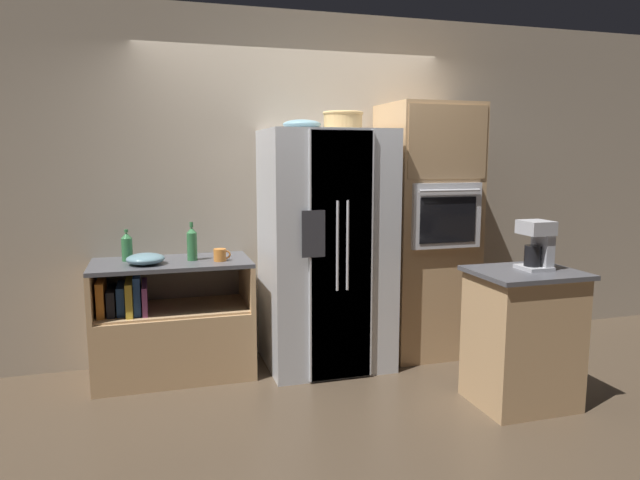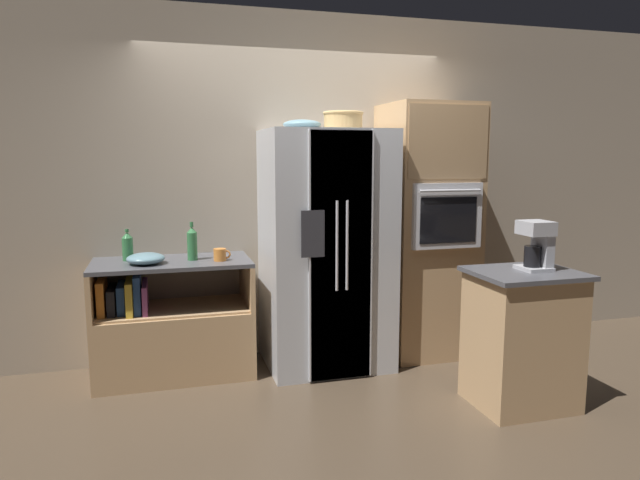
{
  "view_description": "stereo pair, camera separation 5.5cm",
  "coord_description": "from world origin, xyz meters",
  "px_view_note": "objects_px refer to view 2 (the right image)",
  "views": [
    {
      "loc": [
        -1.14,
        -4.12,
        1.66
      ],
      "look_at": [
        0.07,
        -0.0,
        1.02
      ],
      "focal_mm": 32.0,
      "sensor_mm": 36.0,
      "label": 1
    },
    {
      "loc": [
        -1.09,
        -4.13,
        1.66
      ],
      "look_at": [
        0.07,
        -0.0,
        1.02
      ],
      "focal_mm": 32.0,
      "sensor_mm": 36.0,
      "label": 2
    }
  ],
  "objects_px": {
    "refrigerator": "(326,250)",
    "bottle_short": "(128,246)",
    "coffee_maker": "(538,243)",
    "wicker_basket": "(343,120)",
    "bottle_tall": "(192,243)",
    "mug": "(220,255)",
    "wall_oven": "(427,230)",
    "fruit_bowl": "(302,125)",
    "mixing_bowl": "(146,259)"
  },
  "relations": [
    {
      "from": "refrigerator",
      "to": "wall_oven",
      "type": "bearing_deg",
      "value": 3.62
    },
    {
      "from": "mixing_bowl",
      "to": "coffee_maker",
      "type": "xyz_separation_m",
      "value": [
        2.47,
        -1.08,
        0.17
      ]
    },
    {
      "from": "mug",
      "to": "refrigerator",
      "type": "bearing_deg",
      "value": 0.67
    },
    {
      "from": "refrigerator",
      "to": "wicker_basket",
      "type": "distance_m",
      "value": 1.0
    },
    {
      "from": "wicker_basket",
      "to": "bottle_tall",
      "type": "height_order",
      "value": "wicker_basket"
    },
    {
      "from": "wall_oven",
      "to": "mug",
      "type": "relative_size",
      "value": 16.27
    },
    {
      "from": "wicker_basket",
      "to": "bottle_tall",
      "type": "bearing_deg",
      "value": 174.57
    },
    {
      "from": "refrigerator",
      "to": "coffee_maker",
      "type": "distance_m",
      "value": 1.56
    },
    {
      "from": "wall_oven",
      "to": "mixing_bowl",
      "type": "bearing_deg",
      "value": -178.67
    },
    {
      "from": "bottle_short",
      "to": "mug",
      "type": "bearing_deg",
      "value": -16.66
    },
    {
      "from": "wicker_basket",
      "to": "bottle_short",
      "type": "height_order",
      "value": "wicker_basket"
    },
    {
      "from": "refrigerator",
      "to": "fruit_bowl",
      "type": "relative_size",
      "value": 6.35
    },
    {
      "from": "wicker_basket",
      "to": "fruit_bowl",
      "type": "xyz_separation_m",
      "value": [
        -0.3,
        0.09,
        -0.03
      ]
    },
    {
      "from": "mug",
      "to": "mixing_bowl",
      "type": "bearing_deg",
      "value": 178.49
    },
    {
      "from": "fruit_bowl",
      "to": "mixing_bowl",
      "type": "bearing_deg",
      "value": -177.14
    },
    {
      "from": "wicker_basket",
      "to": "bottle_tall",
      "type": "xyz_separation_m",
      "value": [
        -1.14,
        0.11,
        -0.91
      ]
    },
    {
      "from": "wicker_basket",
      "to": "mug",
      "type": "relative_size",
      "value": 2.43
    },
    {
      "from": "mug",
      "to": "wicker_basket",
      "type": "bearing_deg",
      "value": -1.24
    },
    {
      "from": "bottle_tall",
      "to": "mug",
      "type": "distance_m",
      "value": 0.23
    },
    {
      "from": "bottle_tall",
      "to": "wicker_basket",
      "type": "bearing_deg",
      "value": -5.43
    },
    {
      "from": "refrigerator",
      "to": "mug",
      "type": "bearing_deg",
      "value": -179.33
    },
    {
      "from": "coffee_maker",
      "to": "wall_oven",
      "type": "bearing_deg",
      "value": 101.53
    },
    {
      "from": "wicker_basket",
      "to": "wall_oven",
      "type": "bearing_deg",
      "value": 6.45
    },
    {
      "from": "wall_oven",
      "to": "coffee_maker",
      "type": "xyz_separation_m",
      "value": [
        0.23,
        -1.13,
        0.05
      ]
    },
    {
      "from": "coffee_maker",
      "to": "fruit_bowl",
      "type": "bearing_deg",
      "value": 138.57
    },
    {
      "from": "refrigerator",
      "to": "wall_oven",
      "type": "distance_m",
      "value": 0.9
    },
    {
      "from": "wicker_basket",
      "to": "mug",
      "type": "height_order",
      "value": "wicker_basket"
    },
    {
      "from": "coffee_maker",
      "to": "wicker_basket",
      "type": "bearing_deg",
      "value": 133.55
    },
    {
      "from": "wicker_basket",
      "to": "mixing_bowl",
      "type": "height_order",
      "value": "wicker_basket"
    },
    {
      "from": "bottle_tall",
      "to": "mug",
      "type": "height_order",
      "value": "bottle_tall"
    },
    {
      "from": "bottle_tall",
      "to": "coffee_maker",
      "type": "bearing_deg",
      "value": -28.4
    },
    {
      "from": "bottle_tall",
      "to": "mixing_bowl",
      "type": "height_order",
      "value": "bottle_tall"
    },
    {
      "from": "fruit_bowl",
      "to": "bottle_tall",
      "type": "distance_m",
      "value": 1.22
    },
    {
      "from": "wall_oven",
      "to": "bottle_short",
      "type": "distance_m",
      "value": 2.37
    },
    {
      "from": "bottle_short",
      "to": "coffee_maker",
      "type": "bearing_deg",
      "value": -25.94
    },
    {
      "from": "bottle_tall",
      "to": "mixing_bowl",
      "type": "distance_m",
      "value": 0.35
    },
    {
      "from": "fruit_bowl",
      "to": "bottle_short",
      "type": "height_order",
      "value": "fruit_bowl"
    },
    {
      "from": "bottle_short",
      "to": "coffee_maker",
      "type": "relative_size",
      "value": 0.73
    },
    {
      "from": "refrigerator",
      "to": "wall_oven",
      "type": "relative_size",
      "value": 0.89
    },
    {
      "from": "fruit_bowl",
      "to": "bottle_short",
      "type": "relative_size",
      "value": 1.23
    },
    {
      "from": "bottle_short",
      "to": "mixing_bowl",
      "type": "distance_m",
      "value": 0.23
    },
    {
      "from": "mug",
      "to": "coffee_maker",
      "type": "bearing_deg",
      "value": -28.81
    },
    {
      "from": "wall_oven",
      "to": "coffee_maker",
      "type": "relative_size",
      "value": 6.4
    },
    {
      "from": "refrigerator",
      "to": "coffee_maker",
      "type": "height_order",
      "value": "refrigerator"
    },
    {
      "from": "bottle_tall",
      "to": "mug",
      "type": "relative_size",
      "value": 2.26
    },
    {
      "from": "wicker_basket",
      "to": "mixing_bowl",
      "type": "xyz_separation_m",
      "value": [
        -1.48,
        0.03,
        -1.0
      ]
    },
    {
      "from": "refrigerator",
      "to": "bottle_short",
      "type": "xyz_separation_m",
      "value": [
        -1.48,
        0.19,
        0.06
      ]
    },
    {
      "from": "bottle_tall",
      "to": "mug",
      "type": "xyz_separation_m",
      "value": [
        0.2,
        -0.09,
        -0.08
      ]
    },
    {
      "from": "wall_oven",
      "to": "coffee_maker",
      "type": "height_order",
      "value": "wall_oven"
    },
    {
      "from": "wall_oven",
      "to": "bottle_tall",
      "type": "bearing_deg",
      "value": 179.33
    }
  ]
}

